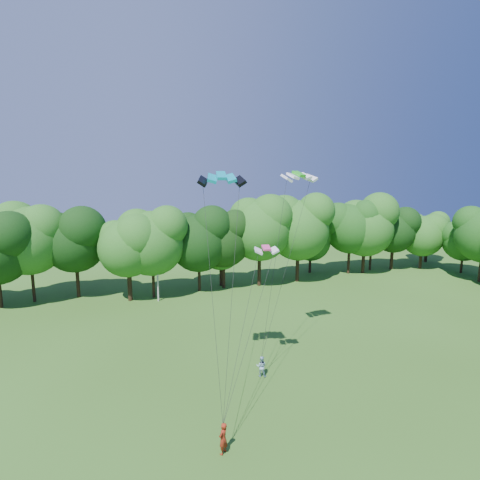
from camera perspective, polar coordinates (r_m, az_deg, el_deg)
name	(u,v)px	position (r m, az deg, el deg)	size (l,w,h in m)	color
utility_pole	(157,267)	(47.92, -12.49, -4.09)	(1.64, 0.65, 8.55)	#A9ABA2
kite_flyer_left	(223,438)	(23.91, -2.59, -27.96)	(0.68, 0.45, 1.87)	maroon
kite_flyer_right	(261,366)	(31.03, 3.27, -18.68)	(0.81, 0.63, 1.66)	#97B9D2
kite_teal	(221,176)	(25.48, -2.87, 9.78)	(3.33, 2.01, 0.62)	#0591A8
kite_green	(299,174)	(31.91, 8.95, 9.91)	(3.03, 1.56, 0.55)	green
kite_pink	(266,248)	(27.83, 4.02, -1.19)	(1.90, 1.16, 0.34)	#DA3C82
tree_back_center	(223,235)	(52.09, -2.55, 0.71)	(8.26, 8.26, 12.01)	black
tree_back_east	(372,230)	(66.13, 19.48, 1.47)	(7.52, 7.52, 10.94)	#331C14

